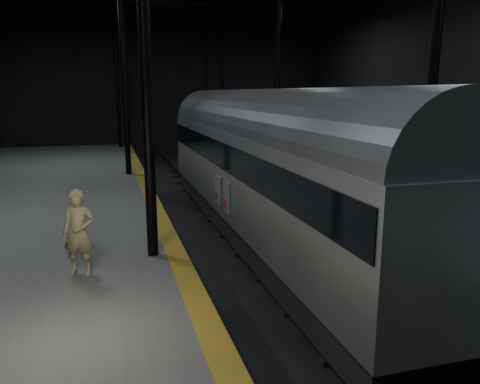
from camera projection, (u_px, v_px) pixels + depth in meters
name	position (u px, v px, depth m)	size (l,w,h in m)	color
ground	(253.00, 234.00, 16.38)	(44.00, 44.00, 0.00)	black
platform_left	(19.00, 239.00, 14.27)	(9.00, 43.80, 1.00)	#565653
platform_right	(435.00, 207.00, 18.28)	(9.00, 43.80, 1.00)	#565653
tactile_strip	(158.00, 213.00, 15.30)	(0.50, 43.80, 0.01)	olive
track	(253.00, 233.00, 16.36)	(2.40, 43.00, 0.24)	#3F3328
train	(260.00, 161.00, 15.10)	(2.73, 18.20, 4.87)	gray
woman	(79.00, 233.00, 9.98)	(0.68, 0.45, 1.87)	tan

